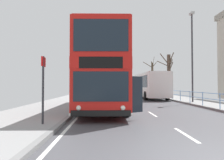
# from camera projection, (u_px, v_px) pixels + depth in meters

# --- Properties ---
(double_decker_bus_main) EXTENTS (3.26, 11.15, 4.57)m
(double_decker_bus_main) POSITION_uv_depth(u_px,v_px,m) (104.00, 73.00, 13.89)
(double_decker_bus_main) COLOR red
(double_decker_bus_main) RESTS_ON ground
(background_bus_far_lane) EXTENTS (2.74, 10.86, 3.01)m
(background_bus_far_lane) POSITION_uv_depth(u_px,v_px,m) (149.00, 85.00, 25.73)
(background_bus_far_lane) COLOR white
(background_bus_far_lane) RESTS_ON ground
(bus_stop_sign_near) EXTENTS (0.08, 0.44, 2.53)m
(bus_stop_sign_near) POSITION_uv_depth(u_px,v_px,m) (43.00, 82.00, 7.77)
(bus_stop_sign_near) COLOR #2D2D33
(bus_stop_sign_near) RESTS_ON ground
(street_lamp_far_side) EXTENTS (0.28, 0.60, 7.92)m
(street_lamp_far_side) POSITION_uv_depth(u_px,v_px,m) (192.00, 50.00, 18.28)
(street_lamp_far_side) COLOR #38383D
(street_lamp_far_side) RESTS_ON ground
(bare_tree_far_00) EXTENTS (2.53, 2.45, 6.74)m
(bare_tree_far_00) POSITION_uv_depth(u_px,v_px,m) (152.00, 77.00, 39.02)
(bare_tree_far_00) COLOR #4C3D2D
(bare_tree_far_00) RESTS_ON ground
(bare_tree_far_01) EXTENTS (2.17, 2.52, 5.53)m
(bare_tree_far_01) POSITION_uv_depth(u_px,v_px,m) (169.00, 74.00, 25.91)
(bare_tree_far_01) COLOR #423328
(bare_tree_far_01) RESTS_ON ground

